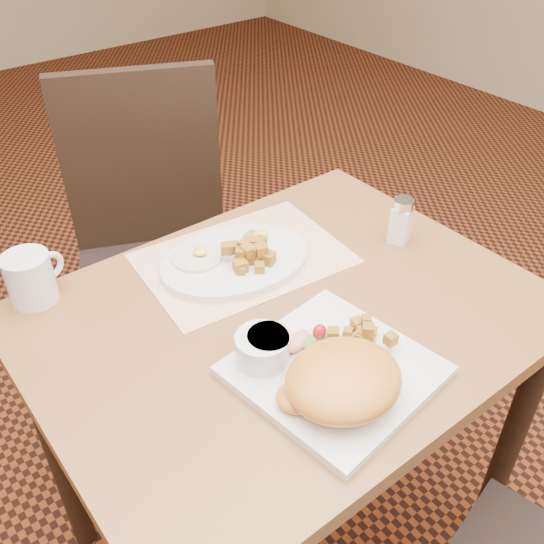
{
  "coord_description": "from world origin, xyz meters",
  "views": [
    {
      "loc": [
        -0.53,
        -0.64,
        1.47
      ],
      "look_at": [
        -0.01,
        0.04,
        0.82
      ],
      "focal_mm": 40.0,
      "sensor_mm": 36.0,
      "label": 1
    }
  ],
  "objects_px": {
    "table": "(287,354)",
    "plate_oval": "(235,260)",
    "salt_shaker": "(401,220)",
    "chair_far": "(154,239)",
    "coffee_mug": "(31,278)",
    "plate_square": "(334,371)"
  },
  "relations": [
    {
      "from": "coffee_mug",
      "to": "plate_square",
      "type": "bearing_deg",
      "value": -57.56
    },
    {
      "from": "table",
      "to": "plate_oval",
      "type": "xyz_separation_m",
      "value": [
        0.01,
        0.17,
        0.12
      ]
    },
    {
      "from": "chair_far",
      "to": "plate_oval",
      "type": "xyz_separation_m",
      "value": [
        -0.05,
        -0.47,
        0.22
      ]
    },
    {
      "from": "coffee_mug",
      "to": "table",
      "type": "bearing_deg",
      "value": -42.37
    },
    {
      "from": "table",
      "to": "coffee_mug",
      "type": "height_order",
      "value": "coffee_mug"
    },
    {
      "from": "chair_far",
      "to": "coffee_mug",
      "type": "distance_m",
      "value": 0.58
    },
    {
      "from": "chair_far",
      "to": "salt_shaker",
      "type": "height_order",
      "value": "chair_far"
    },
    {
      "from": "coffee_mug",
      "to": "plate_oval",
      "type": "bearing_deg",
      "value": -21.84
    },
    {
      "from": "table",
      "to": "salt_shaker",
      "type": "bearing_deg",
      "value": 5.61
    },
    {
      "from": "table",
      "to": "plate_square",
      "type": "relative_size",
      "value": 3.21
    },
    {
      "from": "plate_square",
      "to": "plate_oval",
      "type": "xyz_separation_m",
      "value": [
        0.05,
        0.34,
        0.0
      ]
    },
    {
      "from": "plate_oval",
      "to": "coffee_mug",
      "type": "bearing_deg",
      "value": 158.16
    },
    {
      "from": "chair_far",
      "to": "coffee_mug",
      "type": "xyz_separation_m",
      "value": [
        -0.4,
        -0.33,
        0.26
      ]
    },
    {
      "from": "table",
      "to": "plate_oval",
      "type": "distance_m",
      "value": 0.21
    },
    {
      "from": "chair_far",
      "to": "salt_shaker",
      "type": "distance_m",
      "value": 0.72
    },
    {
      "from": "table",
      "to": "chair_far",
      "type": "height_order",
      "value": "chair_far"
    },
    {
      "from": "table",
      "to": "plate_oval",
      "type": "relative_size",
      "value": 2.96
    },
    {
      "from": "plate_oval",
      "to": "salt_shaker",
      "type": "xyz_separation_m",
      "value": [
        0.32,
        -0.14,
        0.04
      ]
    },
    {
      "from": "plate_square",
      "to": "chair_far",
      "type": "bearing_deg",
      "value": 83.21
    },
    {
      "from": "chair_far",
      "to": "salt_shaker",
      "type": "xyz_separation_m",
      "value": [
        0.27,
        -0.61,
        0.26
      ]
    },
    {
      "from": "salt_shaker",
      "to": "coffee_mug",
      "type": "bearing_deg",
      "value": 157.21
    },
    {
      "from": "table",
      "to": "chair_far",
      "type": "bearing_deg",
      "value": 84.91
    }
  ]
}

